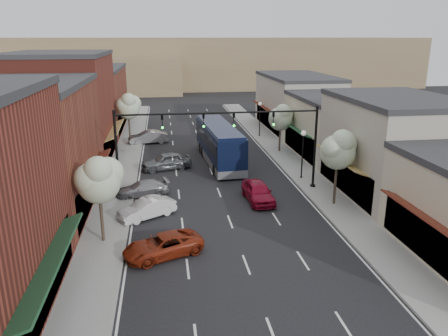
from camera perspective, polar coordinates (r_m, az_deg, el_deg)
name	(u,v)px	position (r m, az deg, el deg)	size (l,w,h in m)	color
ground	(235,234)	(28.69, 1.42, -8.63)	(160.00, 160.00, 0.00)	black
sidewalk_left	(125,161)	(45.91, -12.83, 0.91)	(2.80, 73.00, 0.15)	gray
sidewalk_right	(284,155)	(47.45, 7.81, 1.70)	(2.80, 73.00, 0.15)	gray
curb_left	(139,160)	(45.80, -11.08, 0.98)	(0.25, 73.00, 0.17)	gray
curb_right	(271,155)	(47.10, 6.17, 1.64)	(0.25, 73.00, 0.17)	gray
bldg_left_midnear	(23,150)	(33.95, -24.79, 2.19)	(10.14, 14.10, 9.40)	brown
bldg_left_midfar	(63,108)	(47.13, -20.25, 7.34)	(10.14, 14.10, 10.90)	maroon
bldg_left_far	(89,99)	(62.88, -17.20, 8.62)	(10.14, 18.10, 8.40)	brown
bldg_right_midnear	(393,147)	(37.29, 21.17, 2.62)	(9.14, 12.10, 7.90)	#A2998A
bldg_right_midfar	(335,126)	(48.00, 14.25, 5.30)	(9.14, 12.10, 6.40)	#B9AF93
bldg_right_far	(296,103)	(60.92, 9.39, 8.42)	(9.14, 16.10, 7.40)	#A2998A
hill_far	(178,62)	(115.80, -6.02, 13.60)	(120.00, 30.00, 12.00)	#7A6647
hill_near	(69,75)	(105.93, -19.64, 11.36)	(50.00, 20.00, 8.00)	#7A6647
signal_mast_right	(288,136)	(35.82, 8.30, 4.22)	(8.22, 0.46, 7.00)	black
signal_mast_left	(147,140)	(34.45, -10.01, 3.64)	(8.22, 0.46, 7.00)	black
tree_right_near	(339,149)	(33.04, 14.78, 2.47)	(2.85, 2.65, 5.95)	#47382B
tree_right_far	(281,117)	(47.95, 7.47, 6.67)	(2.85, 2.65, 5.43)	#47382B
tree_left_near	(99,178)	(27.04, -16.03, -1.30)	(2.85, 2.65, 5.69)	#47382B
tree_left_far	(128,106)	(52.22, -12.37, 7.93)	(2.85, 2.65, 6.13)	#47382B
lamp_post_near	(303,147)	(39.15, 10.26, 2.77)	(0.44, 0.44, 4.44)	black
lamp_post_far	(260,113)	(55.68, 4.71, 7.13)	(0.44, 0.44, 4.44)	black
coach_bus	(219,143)	(44.08, -0.66, 3.27)	(3.60, 12.78, 3.86)	black
red_hatchback	(258,192)	(33.95, 4.48, -3.11)	(1.86, 4.61, 1.57)	maroon
parked_car_a	(163,246)	(26.03, -7.99, -10.01)	(2.16, 4.67, 1.30)	maroon
parked_car_b	(147,208)	(31.38, -10.05, -5.23)	(1.45, 4.16, 1.37)	silver
parked_car_c	(142,189)	(35.66, -10.61, -2.66)	(1.72, 4.22, 1.23)	gray
parked_car_d	(166,161)	(42.33, -7.56, 0.89)	(1.93, 4.80, 1.63)	#585B5F
parked_car_e	(148,137)	(53.08, -9.88, 3.99)	(1.63, 4.66, 1.54)	#96959A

